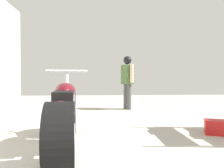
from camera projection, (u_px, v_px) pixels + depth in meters
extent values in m
plane|color=#A8A399|center=(112.00, 133.00, 3.72)|extent=(17.24, 17.24, 0.00)
cylinder|color=black|center=(67.00, 113.00, 3.68)|extent=(0.34, 0.72, 0.70)
cylinder|color=silver|center=(67.00, 113.00, 3.68)|extent=(0.31, 0.29, 0.27)
cylinder|color=black|center=(60.00, 137.00, 2.11)|extent=(0.34, 0.72, 0.70)
cylinder|color=silver|center=(60.00, 137.00, 2.11)|extent=(0.31, 0.29, 0.27)
cube|color=silver|center=(65.00, 107.00, 2.89)|extent=(0.33, 0.72, 0.31)
ellipsoid|color=#5B0F19|center=(65.00, 91.00, 3.12)|extent=(0.34, 0.59, 0.24)
cube|color=black|center=(64.00, 96.00, 2.69)|extent=(0.29, 0.54, 0.11)
ellipsoid|color=#5B0F19|center=(60.00, 114.00, 2.16)|extent=(0.33, 0.51, 0.26)
cylinder|color=silver|center=(67.00, 93.00, 3.62)|extent=(0.08, 0.28, 0.63)
cylinder|color=silver|center=(67.00, 71.00, 3.57)|extent=(0.68, 0.11, 0.04)
cylinder|color=silver|center=(50.00, 136.00, 2.55)|extent=(0.16, 0.61, 0.10)
cylinder|color=#4C4C4C|center=(126.00, 96.00, 6.72)|extent=(0.19, 0.19, 0.76)
cylinder|color=#4C4C4C|center=(129.00, 97.00, 6.55)|extent=(0.19, 0.19, 0.76)
cube|color=#476638|center=(127.00, 75.00, 6.62)|extent=(0.37, 0.48, 0.58)
cylinder|color=beige|center=(123.00, 74.00, 6.86)|extent=(0.14, 0.14, 0.54)
cylinder|color=beige|center=(132.00, 74.00, 6.38)|extent=(0.14, 0.14, 0.54)
sphere|color=black|center=(127.00, 61.00, 6.61)|extent=(0.21, 0.21, 0.21)
sphere|color=black|center=(127.00, 60.00, 6.61)|extent=(0.25, 0.25, 0.25)
cube|color=#B21919|center=(215.00, 127.00, 3.60)|extent=(0.40, 0.35, 0.24)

